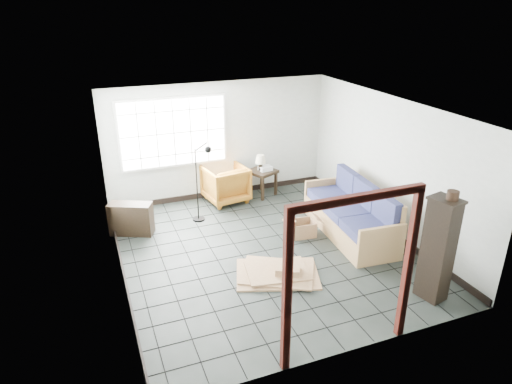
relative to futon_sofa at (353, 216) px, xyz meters
name	(u,v)px	position (x,y,z in m)	size (l,w,h in m)	color
ground	(265,251)	(-1.82, -0.02, -0.38)	(5.50, 5.50, 0.00)	black
room_shell	(265,163)	(-1.82, 0.01, 1.30)	(5.02, 5.52, 2.61)	silver
window_panel	(173,133)	(-2.82, 2.68, 1.22)	(2.32, 0.08, 1.52)	silver
doorway_trim	(353,258)	(-1.82, -2.72, 1.00)	(1.80, 0.08, 2.20)	#3E130E
futon_sofa	(353,216)	(0.00, 0.00, 0.00)	(1.06, 2.41, 1.04)	olive
armchair	(225,182)	(-1.80, 2.37, 0.07)	(0.87, 0.82, 0.90)	brown
side_table	(262,175)	(-0.92, 2.37, 0.13)	(0.74, 0.74, 0.61)	black
table_lamp	(261,160)	(-0.97, 2.36, 0.49)	(0.25, 0.25, 0.37)	black
projector	(265,168)	(-0.86, 2.33, 0.28)	(0.30, 0.25, 0.10)	silver
floor_lamp	(203,180)	(-2.50, 1.63, 0.50)	(0.48, 0.30, 1.63)	black
console_shelf	(131,219)	(-3.97, 1.53, -0.06)	(0.87, 0.63, 0.63)	black
tall_shelf	(438,249)	(0.01, -2.20, 0.45)	(0.43, 0.51, 1.63)	black
pot	(453,195)	(0.06, -2.24, 1.32)	(0.21, 0.21, 0.13)	black
open_box	(303,228)	(-0.93, 0.27, -0.23)	(0.75, 0.42, 0.41)	brown
cardboard_pile	(279,272)	(-1.91, -0.82, -0.33)	(1.57, 1.34, 0.20)	brown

